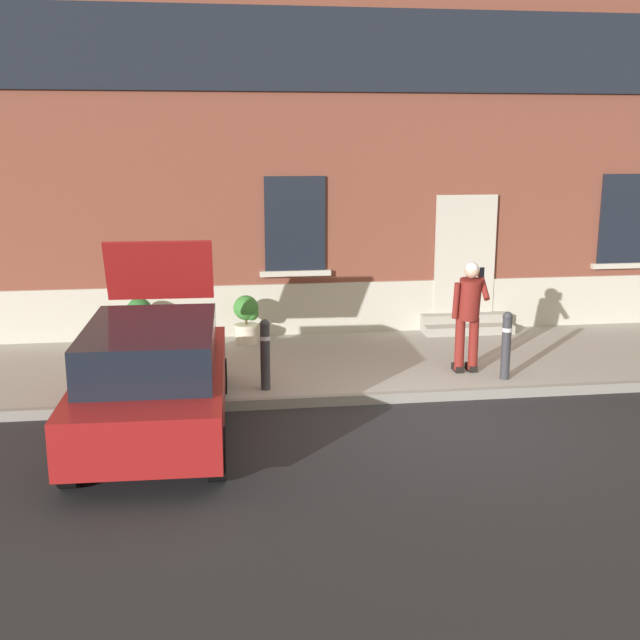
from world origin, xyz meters
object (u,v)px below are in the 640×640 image
(bollard_far_left, at_px, (265,352))
(planter_terracotta, at_px, (140,321))
(hatchback_car_red, at_px, (154,377))
(bollard_near_person, at_px, (506,343))
(person_on_phone, at_px, (469,310))
(planter_cream, at_px, (247,318))

(bollard_far_left, distance_m, planter_terracotta, 3.37)
(bollard_far_left, height_order, planter_terracotta, bollard_far_left)
(hatchback_car_red, height_order, planter_terracotta, hatchback_car_red)
(bollard_near_person, relative_size, person_on_phone, 0.60)
(bollard_far_left, relative_size, person_on_phone, 0.60)
(hatchback_car_red, distance_m, planter_cream, 4.20)
(bollard_near_person, xyz_separation_m, planter_cream, (-3.76, 2.69, -0.11))
(bollard_far_left, xyz_separation_m, person_on_phone, (3.16, 0.41, 0.44))
(person_on_phone, bearing_deg, hatchback_car_red, -161.22)
(hatchback_car_red, height_order, bollard_near_person, hatchback_car_red)
(person_on_phone, xyz_separation_m, planter_terracotta, (-5.14, 2.32, -0.55))
(bollard_near_person, relative_size, bollard_far_left, 1.00)
(person_on_phone, bearing_deg, planter_cream, 144.05)
(planter_terracotta, xyz_separation_m, planter_cream, (1.84, -0.04, 0.00))
(bollard_far_left, bearing_deg, planter_cream, 92.92)
(hatchback_car_red, relative_size, planter_cream, 4.78)
(bollard_near_person, height_order, person_on_phone, person_on_phone)
(person_on_phone, relative_size, planter_cream, 2.03)
(hatchback_car_red, height_order, person_on_phone, hatchback_car_red)
(planter_terracotta, bearing_deg, person_on_phone, -24.29)
(planter_cream, bearing_deg, planter_terracotta, 178.79)
(hatchback_car_red, bearing_deg, planter_terracotta, 96.97)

